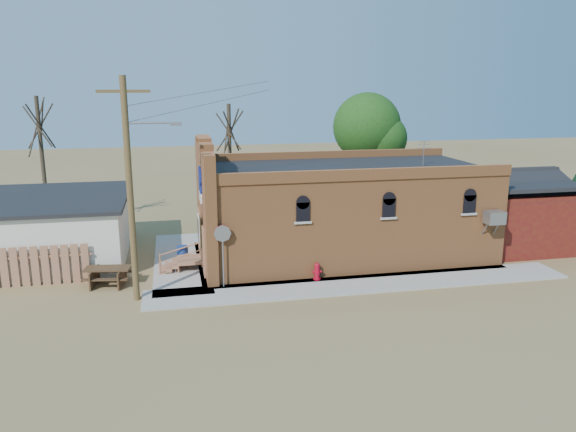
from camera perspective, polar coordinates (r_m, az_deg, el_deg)
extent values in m
plane|color=olive|center=(23.96, 4.92, -7.99)|extent=(120.00, 120.00, 0.00)
cube|color=#9E9991|center=(25.19, 7.62, -6.88)|extent=(19.00, 2.20, 0.08)
cube|color=#9E9991|center=(28.68, -10.82, -4.47)|extent=(2.60, 10.00, 0.08)
cube|color=#C2703B|center=(28.90, 5.68, 0.39)|extent=(14.00, 7.00, 4.50)
cube|color=black|center=(28.48, 5.78, 4.90)|extent=(13.80, 6.80, 0.12)
cube|color=#C2703B|center=(27.50, -8.34, 1.03)|extent=(0.50, 7.40, 5.80)
cube|color=navy|center=(26.10, -8.91, 2.81)|extent=(0.08, 1.10, 1.56)
cube|color=gray|center=(27.86, 20.25, -0.14)|extent=(0.85, 0.65, 0.60)
cube|color=#5D0F14|center=(33.13, 21.53, 0.02)|extent=(5.00, 6.00, 3.20)
cylinder|color=#4E391F|center=(22.98, -15.75, 2.32)|extent=(0.26, 0.26, 9.00)
cube|color=#4E391F|center=(22.60, -16.39, 12.07)|extent=(2.00, 0.12, 0.12)
cylinder|color=gray|center=(22.60, -13.89, 9.16)|extent=(1.80, 0.08, 0.08)
cube|color=gray|center=(22.60, -11.31, 9.16)|extent=(0.45, 0.22, 0.14)
cylinder|color=#483D29|center=(34.88, -5.91, 5.11)|extent=(0.24, 0.24, 7.50)
cylinder|color=#483D29|center=(36.42, -23.64, 4.81)|extent=(0.24, 0.24, 8.00)
cylinder|color=#483D29|center=(37.45, 7.89, 4.69)|extent=(0.28, 0.28, 6.30)
sphere|color=#1D3F12|center=(37.14, 8.03, 8.97)|extent=(4.40, 4.40, 4.40)
cylinder|color=#A4091C|center=(25.45, 2.96, -6.39)|extent=(0.35, 0.35, 0.06)
cylinder|color=#A4091C|center=(25.34, 2.97, -5.69)|extent=(0.24, 0.24, 0.59)
sphere|color=#A4091C|center=(25.24, 2.97, -5.04)|extent=(0.24, 0.24, 0.24)
cylinder|color=#A4091C|center=(25.20, 3.05, -5.79)|extent=(0.11, 0.13, 0.11)
cylinder|color=#A4091C|center=(25.30, 2.64, -5.71)|extent=(0.13, 0.11, 0.11)
cylinder|color=#A4091C|center=(25.38, 3.30, -5.66)|extent=(0.13, 0.11, 0.11)
cylinder|color=gray|center=(24.34, -6.61, -4.36)|extent=(0.09, 0.09, 2.51)
cylinder|color=gray|center=(24.00, -6.68, -1.78)|extent=(0.75, 0.05, 0.75)
cylinder|color=#B80A22|center=(24.04, -6.69, -1.76)|extent=(0.75, 0.05, 0.75)
cylinder|color=navy|center=(28.10, -10.65, -3.86)|extent=(0.72, 0.72, 0.84)
cube|color=#462F1C|center=(26.25, -19.18, -5.90)|extent=(0.30, 1.52, 0.76)
cube|color=#462F1C|center=(25.91, -16.39, -5.94)|extent=(0.30, 1.52, 0.76)
cube|color=#462F1C|center=(25.95, -17.86, -5.08)|extent=(2.07, 1.16, 0.07)
cube|color=#462F1C|center=(25.51, -18.14, -6.20)|extent=(1.98, 0.57, 0.05)
cube|color=#462F1C|center=(26.60, -17.49, -5.34)|extent=(1.98, 0.57, 0.05)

